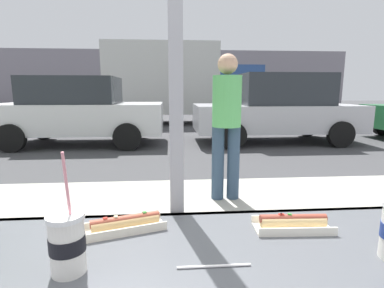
{
  "coord_description": "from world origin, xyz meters",
  "views": [
    {
      "loc": [
        -0.02,
        -0.99,
        1.37
      ],
      "look_at": [
        0.2,
        1.9,
        0.85
      ],
      "focal_mm": 27.65,
      "sensor_mm": 36.0,
      "label": 1
    }
  ],
  "objects_px": {
    "hotdog_tray_near": "(126,224)",
    "parked_car_silver": "(278,109)",
    "pedestrian": "(227,118)",
    "parked_car_white": "(78,111)",
    "hotdog_tray_far": "(293,223)",
    "soda_cup_left": "(67,242)",
    "box_truck": "(179,82)"
  },
  "relations": [
    {
      "from": "hotdog_tray_far",
      "to": "pedestrian",
      "type": "bearing_deg",
      "value": 84.25
    },
    {
      "from": "soda_cup_left",
      "to": "parked_car_white",
      "type": "height_order",
      "value": "parked_car_white"
    },
    {
      "from": "hotdog_tray_far",
      "to": "pedestrian",
      "type": "xyz_separation_m",
      "value": [
        0.24,
        2.38,
        0.12
      ]
    },
    {
      "from": "pedestrian",
      "to": "hotdog_tray_near",
      "type": "bearing_deg",
      "value": -108.36
    },
    {
      "from": "parked_car_silver",
      "to": "pedestrian",
      "type": "xyz_separation_m",
      "value": [
        -2.24,
        -4.45,
        0.17
      ]
    },
    {
      "from": "hotdog_tray_far",
      "to": "box_truck",
      "type": "relative_size",
      "value": 0.04
    },
    {
      "from": "parked_car_silver",
      "to": "box_truck",
      "type": "height_order",
      "value": "box_truck"
    },
    {
      "from": "parked_car_white",
      "to": "pedestrian",
      "type": "bearing_deg",
      "value": -56.64
    },
    {
      "from": "parked_car_white",
      "to": "hotdog_tray_far",
      "type": "bearing_deg",
      "value": -68.5
    },
    {
      "from": "parked_car_white",
      "to": "box_truck",
      "type": "bearing_deg",
      "value": 60.65
    },
    {
      "from": "hotdog_tray_near",
      "to": "hotdog_tray_far",
      "type": "bearing_deg",
      "value": -3.48
    },
    {
      "from": "box_truck",
      "to": "pedestrian",
      "type": "relative_size",
      "value": 3.81
    },
    {
      "from": "parked_car_silver",
      "to": "box_truck",
      "type": "bearing_deg",
      "value": 117.38
    },
    {
      "from": "hotdog_tray_far",
      "to": "parked_car_silver",
      "type": "height_order",
      "value": "parked_car_silver"
    },
    {
      "from": "box_truck",
      "to": "pedestrian",
      "type": "distance_m",
      "value": 9.26
    },
    {
      "from": "parked_car_white",
      "to": "box_truck",
      "type": "distance_m",
      "value": 5.55
    },
    {
      "from": "hotdog_tray_near",
      "to": "parked_car_white",
      "type": "xyz_separation_m",
      "value": [
        -2.15,
        6.8,
        -0.09
      ]
    },
    {
      "from": "parked_car_white",
      "to": "hotdog_tray_near",
      "type": "bearing_deg",
      "value": -72.43
    },
    {
      "from": "parked_car_white",
      "to": "pedestrian",
      "type": "relative_size",
      "value": 2.55
    },
    {
      "from": "hotdog_tray_far",
      "to": "pedestrian",
      "type": "height_order",
      "value": "pedestrian"
    },
    {
      "from": "soda_cup_left",
      "to": "hotdog_tray_near",
      "type": "height_order",
      "value": "soda_cup_left"
    },
    {
      "from": "parked_car_silver",
      "to": "pedestrian",
      "type": "height_order",
      "value": "parked_car_silver"
    },
    {
      "from": "hotdog_tray_far",
      "to": "parked_car_silver",
      "type": "distance_m",
      "value": 7.27
    },
    {
      "from": "parked_car_white",
      "to": "box_truck",
      "type": "xyz_separation_m",
      "value": [
        2.69,
        4.79,
        0.84
      ]
    },
    {
      "from": "hotdog_tray_near",
      "to": "parked_car_silver",
      "type": "distance_m",
      "value": 7.44
    },
    {
      "from": "hotdog_tray_near",
      "to": "pedestrian",
      "type": "bearing_deg",
      "value": 71.64
    },
    {
      "from": "hotdog_tray_near",
      "to": "hotdog_tray_far",
      "type": "height_order",
      "value": "same"
    },
    {
      "from": "pedestrian",
      "to": "hotdog_tray_far",
      "type": "bearing_deg",
      "value": -95.75
    },
    {
      "from": "hotdog_tray_far",
      "to": "parked_car_white",
      "type": "xyz_separation_m",
      "value": [
        -2.69,
        6.83,
        -0.08
      ]
    },
    {
      "from": "pedestrian",
      "to": "soda_cup_left",
      "type": "bearing_deg",
      "value": -109.11
    },
    {
      "from": "hotdog_tray_near",
      "to": "pedestrian",
      "type": "relative_size",
      "value": 0.16
    },
    {
      "from": "hotdog_tray_near",
      "to": "pedestrian",
      "type": "xyz_separation_m",
      "value": [
        0.78,
        2.35,
        0.12
      ]
    }
  ]
}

